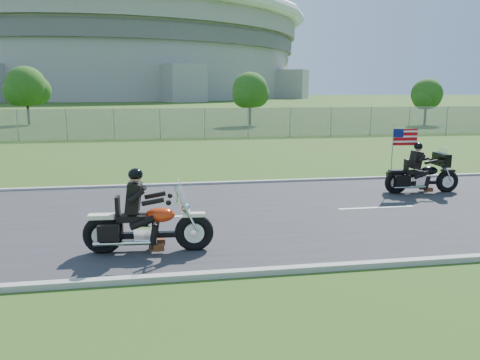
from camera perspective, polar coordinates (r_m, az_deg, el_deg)
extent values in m
plane|color=#284515|center=(12.48, -0.59, -4.33)|extent=(420.00, 420.00, 0.00)
cube|color=#28282B|center=(12.48, -0.59, -4.24)|extent=(120.00, 8.00, 0.04)
cube|color=#9E9B93|center=(16.38, -2.76, -0.42)|extent=(120.00, 0.18, 0.12)
cube|color=#9E9B93|center=(8.69, 3.57, -11.05)|extent=(120.00, 0.18, 0.12)
cube|color=gray|center=(32.13, -15.11, 6.61)|extent=(60.00, 0.03, 2.00)
cylinder|color=#A3A099|center=(182.92, -15.46, 12.85)|extent=(130.00, 130.00, 20.00)
cylinder|color=#605E5B|center=(183.30, -15.58, 15.03)|extent=(132.00, 132.00, 4.00)
cylinder|color=#A3A099|center=(183.85, -15.68, 16.90)|extent=(134.00, 134.00, 6.00)
torus|color=white|center=(184.32, -15.75, 18.13)|extent=(140.40, 140.40, 4.40)
cylinder|color=#382316|center=(42.66, 1.23, 8.37)|extent=(0.22, 0.22, 2.52)
sphere|color=#174E14|center=(42.61, 1.24, 10.91)|extent=(3.20, 3.20, 3.20)
sphere|color=#174E14|center=(43.21, 1.97, 10.43)|extent=(2.40, 2.40, 2.40)
sphere|color=#174E14|center=(42.13, 0.58, 10.29)|extent=(2.24, 2.24, 2.24)
cylinder|color=#382316|center=(47.51, -24.44, 7.84)|extent=(0.22, 0.22, 2.80)
sphere|color=#174E14|center=(47.47, -24.65, 10.36)|extent=(3.60, 3.60, 3.60)
sphere|color=#174E14|center=(47.82, -23.60, 9.96)|extent=(2.70, 2.70, 2.70)
sphere|color=#174E14|center=(47.21, -25.49, 9.69)|extent=(2.52, 2.52, 2.52)
cylinder|color=#382316|center=(46.52, 21.66, 7.65)|extent=(0.22, 0.22, 2.24)
sphere|color=#174E14|center=(46.47, 21.81, 9.72)|extent=(2.80, 2.80, 2.80)
sphere|color=#174E14|center=(47.12, 22.11, 9.31)|extent=(2.10, 2.10, 2.10)
sphere|color=#174E14|center=(45.92, 21.47, 9.23)|extent=(1.96, 1.96, 1.96)
torus|color=black|center=(9.73, -5.60, -6.37)|extent=(0.81, 0.25, 0.80)
torus|color=black|center=(9.91, -16.39, -6.46)|extent=(0.81, 0.25, 0.80)
ellipsoid|color=red|center=(9.65, -9.72, -4.22)|extent=(0.63, 0.39, 0.30)
cube|color=black|center=(9.72, -13.04, -4.50)|extent=(0.62, 0.36, 0.13)
cube|color=black|center=(9.61, -12.83, -2.07)|extent=(0.29, 0.45, 0.60)
sphere|color=black|center=(9.51, -12.62, 0.67)|extent=(0.31, 0.31, 0.29)
cube|color=silver|center=(9.50, -7.21, -1.15)|extent=(0.08, 0.50, 0.43)
torus|color=black|center=(16.43, 23.92, -0.15)|extent=(0.75, 0.22, 0.75)
torus|color=black|center=(15.64, 18.48, -0.30)|extent=(0.75, 0.22, 0.75)
ellipsoid|color=black|center=(16.06, 22.06, 1.06)|extent=(0.58, 0.35, 0.28)
cube|color=black|center=(15.82, 20.38, 0.90)|extent=(0.57, 0.33, 0.12)
cube|color=black|center=(15.79, 20.64, 2.30)|extent=(0.26, 0.42, 0.55)
sphere|color=black|center=(15.75, 20.91, 3.86)|extent=(0.29, 0.29, 0.27)
cube|color=black|center=(16.19, 23.35, 2.31)|extent=(0.26, 0.82, 0.40)
cube|color=#B70C11|center=(15.75, 19.50, 4.95)|extent=(0.81, 0.06, 0.52)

